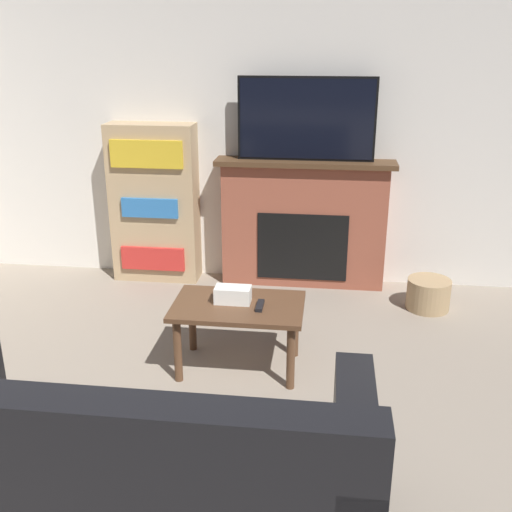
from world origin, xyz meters
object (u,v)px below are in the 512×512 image
object	(u,v)px
bookshelf	(154,203)
fireplace	(304,223)
tv	(306,119)
coffee_table	(238,314)
storage_basket	(428,294)
couch	(132,484)

from	to	relation	value
bookshelf	fireplace	bearing A→B (deg)	1.03
tv	coffee_table	world-z (taller)	tv
fireplace	tv	xyz separation A→B (m)	(0.00, -0.02, 0.84)
coffee_table	storage_basket	xyz separation A→B (m)	(1.31, 1.05, -0.25)
storage_basket	tv	bearing A→B (deg)	159.34
fireplace	bookshelf	xyz separation A→B (m)	(-1.25, -0.02, 0.13)
tv	bookshelf	bearing A→B (deg)	-179.88
fireplace	couch	xyz separation A→B (m)	(-0.54, -2.88, -0.24)
tv	couch	bearing A→B (deg)	-100.64
coffee_table	fireplace	bearing A→B (deg)	77.30
storage_basket	couch	bearing A→B (deg)	-121.55
couch	coffee_table	bearing A→B (deg)	81.59
coffee_table	couch	bearing A→B (deg)	-98.41
couch	storage_basket	world-z (taller)	couch
couch	fireplace	bearing A→B (deg)	79.43
tv	bookshelf	world-z (taller)	tv
coffee_table	bookshelf	world-z (taller)	bookshelf
fireplace	storage_basket	bearing A→B (deg)	-21.66
tv	coffee_table	size ratio (longest dim) A/B	1.34
coffee_table	bookshelf	xyz separation A→B (m)	(-0.93, 1.42, 0.29)
tv	storage_basket	size ratio (longest dim) A/B	3.27
couch	bookshelf	xyz separation A→B (m)	(-0.71, 2.86, 0.37)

